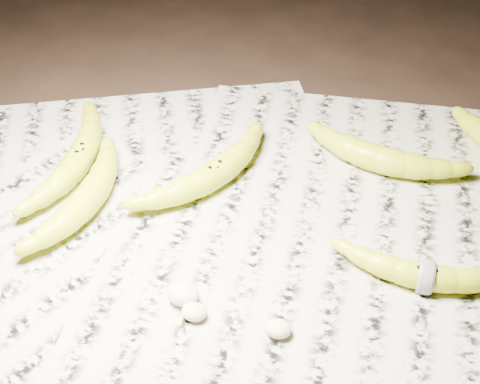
% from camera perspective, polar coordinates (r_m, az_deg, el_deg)
% --- Properties ---
extents(ground, '(3.00, 3.00, 0.00)m').
position_cam_1_polar(ground, '(0.83, -1.15, -3.84)').
color(ground, black).
rests_on(ground, ground).
extents(newspaper_patch, '(0.90, 0.70, 0.01)m').
position_cam_1_polar(newspaper_patch, '(0.83, 0.10, -3.38)').
color(newspaper_patch, '#BBB7A0').
rests_on(newspaper_patch, ground).
extents(banana_left_a, '(0.07, 0.22, 0.04)m').
position_cam_1_polar(banana_left_a, '(0.93, -13.55, 3.03)').
color(banana_left_a, '#CCD21A').
rests_on(banana_left_a, newspaper_patch).
extents(banana_left_b, '(0.08, 0.20, 0.04)m').
position_cam_1_polar(banana_left_b, '(0.87, -12.74, -0.22)').
color(banana_left_b, '#CCD21A').
rests_on(banana_left_b, newspaper_patch).
extents(banana_center, '(0.16, 0.21, 0.04)m').
position_cam_1_polar(banana_center, '(0.88, -2.23, 1.69)').
color(banana_center, '#CCD21A').
rests_on(banana_center, newspaper_patch).
extents(banana_taped, '(0.19, 0.05, 0.03)m').
position_cam_1_polar(banana_taped, '(0.78, 15.57, -6.78)').
color(banana_taped, '#CCD21A').
rests_on(banana_taped, newspaper_patch).
extents(banana_upper_a, '(0.21, 0.11, 0.04)m').
position_cam_1_polar(banana_upper_a, '(0.93, 11.79, 2.97)').
color(banana_upper_a, '#CCD21A').
rests_on(banana_upper_a, newspaper_patch).
extents(measuring_tape, '(0.00, 0.04, 0.04)m').
position_cam_1_polar(measuring_tape, '(0.78, 15.57, -6.78)').
color(measuring_tape, white).
rests_on(measuring_tape, newspaper_patch).
extents(flesh_chunk_a, '(0.04, 0.03, 0.02)m').
position_cam_1_polar(flesh_chunk_a, '(0.75, -4.91, -8.51)').
color(flesh_chunk_a, beige).
rests_on(flesh_chunk_a, newspaper_patch).
extents(flesh_chunk_b, '(0.03, 0.02, 0.02)m').
position_cam_1_polar(flesh_chunk_b, '(0.73, -3.94, -9.98)').
color(flesh_chunk_b, beige).
rests_on(flesh_chunk_b, newspaper_patch).
extents(flesh_chunk_c, '(0.03, 0.02, 0.02)m').
position_cam_1_polar(flesh_chunk_c, '(0.72, 3.28, -11.37)').
color(flesh_chunk_c, beige).
rests_on(flesh_chunk_c, newspaper_patch).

